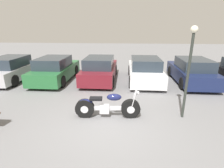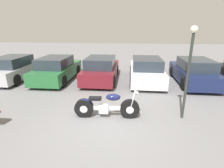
{
  "view_description": "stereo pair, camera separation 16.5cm",
  "coord_description": "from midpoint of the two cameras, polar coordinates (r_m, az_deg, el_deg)",
  "views": [
    {
      "loc": [
        0.51,
        -5.17,
        3.14
      ],
      "look_at": [
        -0.02,
        1.77,
        0.85
      ],
      "focal_mm": 28.0,
      "sensor_mm": 36.0,
      "label": 1
    },
    {
      "loc": [
        0.68,
        -5.16,
        3.14
      ],
      "look_at": [
        -0.02,
        1.77,
        0.85
      ],
      "focal_mm": 28.0,
      "sensor_mm": 36.0,
      "label": 2
    }
  ],
  "objects": [
    {
      "name": "parked_car_maroon",
      "position": [
        10.64,
        -4.41,
        4.77
      ],
      "size": [
        1.88,
        4.27,
        1.44
      ],
      "color": "maroon",
      "rests_on": "ground_plane"
    },
    {
      "name": "parked_car_white",
      "position": [
        10.55,
        10.19,
        4.42
      ],
      "size": [
        1.88,
        4.27,
        1.44
      ],
      "color": "white",
      "rests_on": "ground_plane"
    },
    {
      "name": "parked_car_navy",
      "position": [
        11.1,
        24.17,
        3.77
      ],
      "size": [
        1.88,
        4.27,
        1.44
      ],
      "color": "#19234C",
      "rests_on": "ground_plane"
    },
    {
      "name": "motorcycle",
      "position": [
        6.31,
        -2.45,
        -7.35
      ],
      "size": [
        2.34,
        0.62,
        1.08
      ],
      "color": "black",
      "rests_on": "ground_plane"
    },
    {
      "name": "lamp_post",
      "position": [
        6.31,
        23.35,
        6.65
      ],
      "size": [
        0.23,
        0.23,
        3.18
      ],
      "color": "#2D332D",
      "rests_on": "ground_plane"
    },
    {
      "name": "ground_plane",
      "position": [
        6.08,
        -1.89,
        -12.93
      ],
      "size": [
        60.0,
        60.0,
        0.0
      ],
      "primitive_type": "plane",
      "color": "slate"
    },
    {
      "name": "parked_car_silver",
      "position": [
        12.39,
        -30.1,
        4.27
      ],
      "size": [
        1.88,
        4.27,
        1.44
      ],
      "color": "#BCBCC1",
      "rests_on": "ground_plane"
    },
    {
      "name": "parked_car_green",
      "position": [
        11.15,
        -18.42,
        4.5
      ],
      "size": [
        1.88,
        4.27,
        1.44
      ],
      "color": "#286B38",
      "rests_on": "ground_plane"
    }
  ]
}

